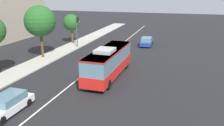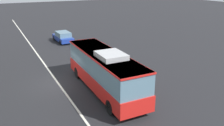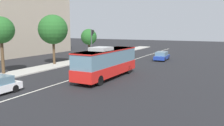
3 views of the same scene
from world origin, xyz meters
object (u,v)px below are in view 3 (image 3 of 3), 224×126
Objects in this scene: sedan_blue at (162,56)px; street_tree_kerbside_right at (53,30)px; traffic_light_mid_block at (92,39)px; street_tree_kerbside_left at (1,30)px; transit_bus at (107,62)px; street_tree_kerbside_centre at (89,37)px.

sedan_blue is 0.62× the size of street_tree_kerbside_right.
street_tree_kerbside_left is (-15.83, 2.45, 1.57)m from traffic_light_mid_block.
street_tree_kerbside_right is at bearing 68.70° from transit_bus.
street_tree_kerbside_left is at bearing -103.77° from traffic_light_mid_block.
street_tree_kerbside_centre reaches higher than sedan_blue.
transit_bus is 17.01m from sedan_blue.
street_tree_kerbside_centre is (18.62, 0.00, -1.35)m from street_tree_kerbside_left.
street_tree_kerbside_left is at bearing 177.37° from street_tree_kerbside_right.
traffic_light_mid_block is 16.10m from street_tree_kerbside_left.
street_tree_kerbside_left is (-3.79, 11.73, 3.32)m from transit_bus.
transit_bus is 1.49× the size of street_tree_kerbside_left.
street_tree_kerbside_centre is at bearing 126.40° from traffic_light_mid_block.
traffic_light_mid_block reaches higher than transit_bus.
sedan_blue is 12.17m from traffic_light_mid_block.
street_tree_kerbside_left is 1.27× the size of street_tree_kerbside_centre.
traffic_light_mid_block reaches higher than sedan_blue.
traffic_light_mid_block is at bearing -15.57° from street_tree_kerbside_right.
traffic_light_mid_block is 3.72m from street_tree_kerbside_centre.
sedan_blue is 18.33m from street_tree_kerbside_right.
street_tree_kerbside_left is at bearing 108.83° from transit_bus.
transit_bus is 12.77m from street_tree_kerbside_left.
street_tree_kerbside_centre is (-2.08, 13.24, 3.06)m from sedan_blue.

